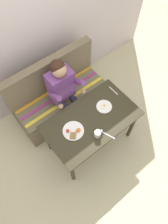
% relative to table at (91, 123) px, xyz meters
% --- Properties ---
extents(ground_plane, '(8.00, 8.00, 0.00)m').
position_rel_table_xyz_m(ground_plane, '(0.00, 0.00, -0.65)').
color(ground_plane, beige).
extents(back_wall, '(4.40, 0.10, 2.60)m').
position_rel_table_xyz_m(back_wall, '(0.00, 1.27, 0.65)').
color(back_wall, beige).
rests_on(back_wall, ground).
extents(table, '(1.20, 0.70, 0.73)m').
position_rel_table_xyz_m(table, '(0.00, 0.00, 0.00)').
color(table, '#2F2A1A').
rests_on(table, ground).
extents(couch, '(1.44, 0.56, 1.00)m').
position_rel_table_xyz_m(couch, '(0.00, 0.76, -0.32)').
color(couch, brown).
rests_on(couch, ground).
extents(person, '(0.45, 0.61, 1.21)m').
position_rel_table_xyz_m(person, '(0.00, 0.59, 0.09)').
color(person, '#744187').
rests_on(person, ground).
extents(plate_breakfast, '(0.26, 0.26, 0.05)m').
position_rel_table_xyz_m(plate_breakfast, '(-0.28, 0.01, 0.09)').
color(plate_breakfast, white).
rests_on(plate_breakfast, table).
extents(plate_eggs, '(0.20, 0.20, 0.04)m').
position_rel_table_xyz_m(plate_eggs, '(0.25, 0.04, 0.09)').
color(plate_eggs, white).
rests_on(plate_eggs, table).
extents(coffee_mug, '(0.12, 0.08, 0.10)m').
position_rel_table_xyz_m(coffee_mug, '(-0.08, -0.21, 0.13)').
color(coffee_mug, white).
rests_on(coffee_mug, table).
extents(fork, '(0.02, 0.17, 0.00)m').
position_rel_table_xyz_m(fork, '(0.52, 0.16, 0.08)').
color(fork, silver).
rests_on(fork, table).
extents(knife, '(0.08, 0.19, 0.00)m').
position_rel_table_xyz_m(knife, '(0.02, -0.28, 0.08)').
color(knife, silver).
rests_on(knife, table).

